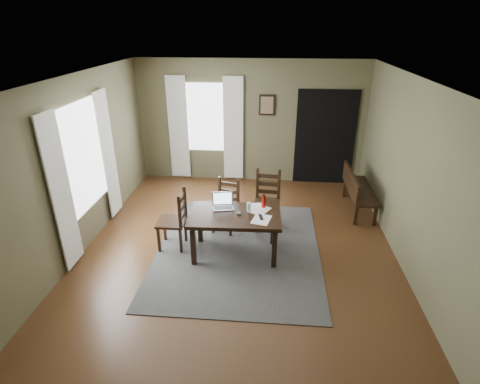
# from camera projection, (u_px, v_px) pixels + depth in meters

# --- Properties ---
(ground) EXTENTS (5.00, 6.00, 0.01)m
(ground) POSITION_uv_depth(u_px,v_px,m) (238.00, 250.00, 6.11)
(ground) COLOR #492C16
(room_shell) EXTENTS (5.02, 6.02, 2.71)m
(room_shell) POSITION_uv_depth(u_px,v_px,m) (238.00, 144.00, 5.35)
(room_shell) COLOR brown
(room_shell) RESTS_ON ground
(rug) EXTENTS (2.60, 3.20, 0.01)m
(rug) POSITION_uv_depth(u_px,v_px,m) (238.00, 249.00, 6.11)
(rug) COLOR #3C3C3C
(rug) RESTS_ON ground
(dining_table) EXTENTS (1.42, 0.88, 0.70)m
(dining_table) POSITION_uv_depth(u_px,v_px,m) (235.00, 219.00, 5.75)
(dining_table) COLOR black
(dining_table) RESTS_ON rug
(chair_end) EXTENTS (0.44, 0.44, 1.00)m
(chair_end) POSITION_uv_depth(u_px,v_px,m) (175.00, 220.00, 5.99)
(chair_end) COLOR black
(chair_end) RESTS_ON rug
(chair_back_left) EXTENTS (0.49, 0.49, 0.92)m
(chair_back_left) POSITION_uv_depth(u_px,v_px,m) (226.00, 206.00, 6.53)
(chair_back_left) COLOR black
(chair_back_left) RESTS_ON rug
(chair_back_right) EXTENTS (0.49, 0.49, 1.03)m
(chair_back_right) POSITION_uv_depth(u_px,v_px,m) (267.00, 200.00, 6.62)
(chair_back_right) COLOR black
(chair_back_right) RESTS_ON rug
(bench) EXTENTS (0.45, 1.40, 0.79)m
(bench) POSITION_uv_depth(u_px,v_px,m) (357.00, 188.00, 7.20)
(bench) COLOR black
(bench) RESTS_ON ground
(laptop) EXTENTS (0.37, 0.32, 0.23)m
(laptop) POSITION_uv_depth(u_px,v_px,m) (223.00, 203.00, 5.92)
(laptop) COLOR #B7B7BC
(laptop) RESTS_ON dining_table
(computer_mouse) EXTENTS (0.05, 0.09, 0.03)m
(computer_mouse) POSITION_uv_depth(u_px,v_px,m) (239.00, 213.00, 5.71)
(computer_mouse) COLOR #3F3F42
(computer_mouse) RESTS_ON dining_table
(tv_remote) EXTENTS (0.08, 0.18, 0.02)m
(tv_remote) POSITION_uv_depth(u_px,v_px,m) (261.00, 217.00, 5.62)
(tv_remote) COLOR black
(tv_remote) RESTS_ON dining_table
(drinking_glass) EXTENTS (0.08, 0.08, 0.14)m
(drinking_glass) POSITION_uv_depth(u_px,v_px,m) (249.00, 207.00, 5.78)
(drinking_glass) COLOR silver
(drinking_glass) RESTS_ON dining_table
(water_bottle) EXTENTS (0.08, 0.08, 0.23)m
(water_bottle) POSITION_uv_depth(u_px,v_px,m) (264.00, 201.00, 5.88)
(water_bottle) COLOR #AD110D
(water_bottle) RESTS_ON dining_table
(paper_b) EXTENTS (0.32, 0.38, 0.00)m
(paper_b) POSITION_uv_depth(u_px,v_px,m) (261.00, 219.00, 5.56)
(paper_b) COLOR white
(paper_b) RESTS_ON dining_table
(paper_c) EXTENTS (0.24, 0.29, 0.00)m
(paper_c) POSITION_uv_depth(u_px,v_px,m) (256.00, 207.00, 5.94)
(paper_c) COLOR white
(paper_c) RESTS_ON dining_table
(paper_d) EXTENTS (0.38, 0.41, 0.00)m
(paper_d) POSITION_uv_depth(u_px,v_px,m) (260.00, 210.00, 5.84)
(paper_d) COLOR white
(paper_d) RESTS_ON dining_table
(window_left) EXTENTS (0.01, 1.30, 1.70)m
(window_left) POSITION_uv_depth(u_px,v_px,m) (83.00, 157.00, 5.88)
(window_left) COLOR white
(window_left) RESTS_ON ground
(window_back) EXTENTS (1.00, 0.01, 1.50)m
(window_back) POSITION_uv_depth(u_px,v_px,m) (205.00, 118.00, 8.27)
(window_back) COLOR white
(window_back) RESTS_ON ground
(curtain_left_near) EXTENTS (0.03, 0.48, 2.30)m
(curtain_left_near) POSITION_uv_depth(u_px,v_px,m) (61.00, 194.00, 5.24)
(curtain_left_near) COLOR silver
(curtain_left_near) RESTS_ON ground
(curtain_left_far) EXTENTS (0.03, 0.48, 2.30)m
(curtain_left_far) POSITION_uv_depth(u_px,v_px,m) (108.00, 155.00, 6.72)
(curtain_left_far) COLOR silver
(curtain_left_far) RESTS_ON ground
(curtain_back_left) EXTENTS (0.44, 0.03, 2.30)m
(curtain_back_left) POSITION_uv_depth(u_px,v_px,m) (178.00, 128.00, 8.39)
(curtain_back_left) COLOR silver
(curtain_back_left) RESTS_ON ground
(curtain_back_right) EXTENTS (0.44, 0.03, 2.30)m
(curtain_back_right) POSITION_uv_depth(u_px,v_px,m) (233.00, 130.00, 8.30)
(curtain_back_right) COLOR silver
(curtain_back_right) RESTS_ON ground
(framed_picture) EXTENTS (0.34, 0.03, 0.44)m
(framed_picture) POSITION_uv_depth(u_px,v_px,m) (267.00, 105.00, 8.03)
(framed_picture) COLOR black
(framed_picture) RESTS_ON ground
(doorway_back) EXTENTS (1.30, 0.03, 2.10)m
(doorway_back) POSITION_uv_depth(u_px,v_px,m) (325.00, 138.00, 8.23)
(doorway_back) COLOR black
(doorway_back) RESTS_ON ground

